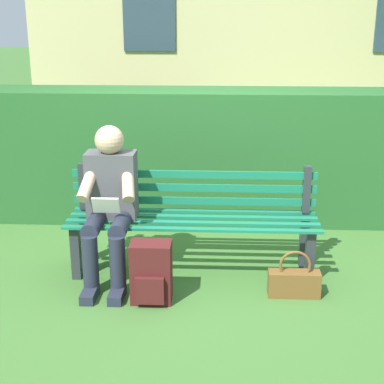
# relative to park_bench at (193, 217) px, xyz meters

# --- Properties ---
(ground) EXTENTS (60.00, 60.00, 0.00)m
(ground) POSITION_rel_park_bench_xyz_m (0.00, 0.07, -0.45)
(ground) COLOR #3D6B2D
(park_bench) EXTENTS (1.96, 0.47, 0.84)m
(park_bench) POSITION_rel_park_bench_xyz_m (0.00, 0.00, 0.00)
(park_bench) COLOR #2D3338
(park_bench) RESTS_ON ground
(person_seated) EXTENTS (0.44, 0.73, 1.18)m
(person_seated) POSITION_rel_park_bench_xyz_m (0.63, 0.17, 0.18)
(person_seated) COLOR #4C4C51
(person_seated) RESTS_ON ground
(hedge_backdrop) EXTENTS (6.53, 0.69, 1.37)m
(hedge_backdrop) POSITION_rel_park_bench_xyz_m (-0.00, -1.22, 0.22)
(hedge_backdrop) COLOR #265B28
(hedge_backdrop) RESTS_ON ground
(backpack) EXTENTS (0.29, 0.27, 0.45)m
(backpack) POSITION_rel_park_bench_xyz_m (0.27, 0.55, -0.23)
(backpack) COLOR #4C1919
(backpack) RESTS_ON ground
(handbag) EXTENTS (0.38, 0.12, 0.36)m
(handbag) POSITION_rel_park_bench_xyz_m (-0.76, 0.43, -0.34)
(handbag) COLOR brown
(handbag) RESTS_ON ground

